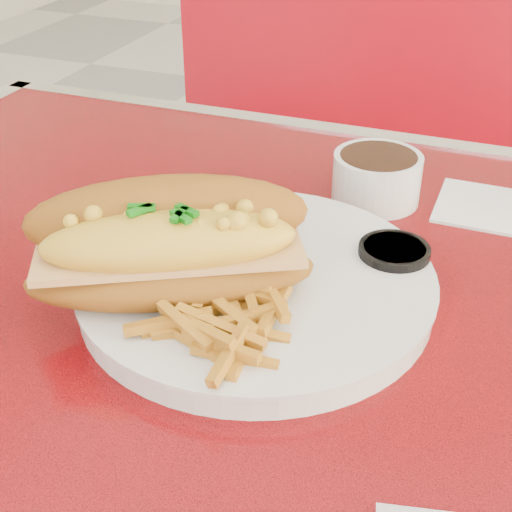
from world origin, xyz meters
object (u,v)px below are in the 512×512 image
(dinner_plate, at_px, (256,283))
(gravy_ramekin, at_px, (377,177))
(booth_bench_far, at_px, (420,283))
(sauce_cup_left, at_px, (201,200))
(diner_table, at_px, (315,451))
(mac_hoagie, at_px, (169,244))
(fork, at_px, (318,299))
(sauce_cup_right, at_px, (393,260))

(dinner_plate, bearing_deg, gravy_ramekin, 75.01)
(booth_bench_far, bearing_deg, sauce_cup_left, -104.03)
(booth_bench_far, bearing_deg, diner_table, -90.00)
(sauce_cup_left, bearing_deg, booth_bench_far, 75.97)
(sauce_cup_left, bearing_deg, mac_hoagie, -73.01)
(fork, height_order, gravy_ramekin, gravy_ramekin)
(dinner_plate, bearing_deg, mac_hoagie, -141.35)
(diner_table, bearing_deg, mac_hoagie, -163.23)
(sauce_cup_left, bearing_deg, sauce_cup_right, -13.02)
(dinner_plate, xyz_separation_m, fork, (0.06, -0.02, 0.01))
(fork, bearing_deg, diner_table, -55.76)
(booth_bench_far, relative_size, fork, 8.90)
(dinner_plate, relative_size, mac_hoagie, 1.40)
(gravy_ramekin, bearing_deg, sauce_cup_left, -150.36)
(diner_table, height_order, dinner_plate, dinner_plate)
(diner_table, xyz_separation_m, dinner_plate, (-0.06, 0.01, 0.17))
(fork, relative_size, sauce_cup_left, 1.99)
(mac_hoagie, relative_size, gravy_ramekin, 2.10)
(booth_bench_far, xyz_separation_m, dinner_plate, (-0.06, -0.80, 0.50))
(booth_bench_far, xyz_separation_m, fork, (-0.00, -0.82, 0.50))
(gravy_ramekin, xyz_separation_m, sauce_cup_right, (0.05, -0.14, -0.01))
(diner_table, distance_m, sauce_cup_left, 0.28)
(dinner_plate, distance_m, mac_hoagie, 0.09)
(diner_table, relative_size, dinner_plate, 3.43)
(sauce_cup_right, bearing_deg, dinner_plate, -146.18)
(booth_bench_far, bearing_deg, dinner_plate, -94.55)
(booth_bench_far, relative_size, mac_hoagie, 4.67)
(booth_bench_far, xyz_separation_m, mac_hoagie, (-0.12, -0.85, 0.55))
(gravy_ramekin, height_order, sauce_cup_left, gravy_ramekin)
(diner_table, height_order, gravy_ramekin, gravy_ramekin)
(dinner_plate, bearing_deg, diner_table, -8.09)
(mac_hoagie, xyz_separation_m, gravy_ramekin, (0.11, 0.26, -0.04))
(booth_bench_far, height_order, sauce_cup_right, booth_bench_far)
(diner_table, distance_m, mac_hoagie, 0.26)
(diner_table, relative_size, mac_hoagie, 4.79)
(fork, xyz_separation_m, sauce_cup_left, (-0.17, 0.14, -0.01))
(gravy_ramekin, relative_size, sauce_cup_right, 1.62)
(dinner_plate, relative_size, gravy_ramekin, 2.93)
(dinner_plate, bearing_deg, fork, -15.77)
(booth_bench_far, xyz_separation_m, sauce_cup_left, (-0.17, -0.68, 0.50))
(gravy_ramekin, bearing_deg, mac_hoagie, -113.79)
(mac_hoagie, bearing_deg, booth_bench_far, 53.72)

